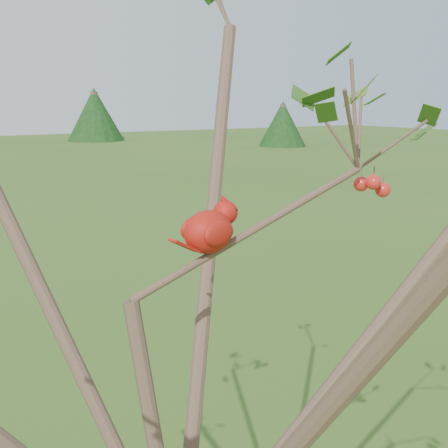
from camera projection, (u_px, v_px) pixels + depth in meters
name	position (u px, v px, depth m)	size (l,w,h in m)	color
crabapple_tree	(189.00, 230.00, 1.09)	(2.35, 2.05, 2.95)	#493427
cardinal	(211.00, 229.00, 1.25)	(0.20, 0.12, 0.14)	red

